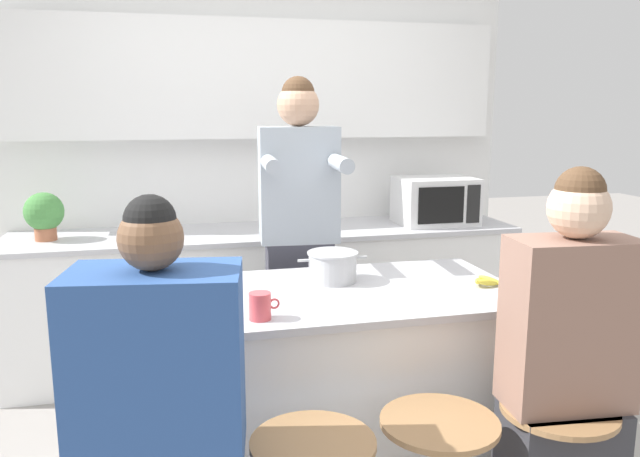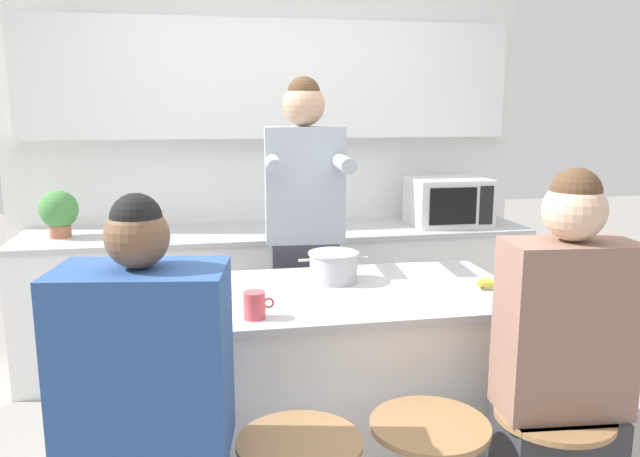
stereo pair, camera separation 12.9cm
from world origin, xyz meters
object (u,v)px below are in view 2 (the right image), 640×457
fruit_bowl (148,315)px  banana_bunch (487,283)px  person_seated_near (559,403)px  microwave (448,202)px  kitchen_island (324,392)px  coffee_cup_near (255,305)px  person_cooking (305,255)px  person_wrapped_blanket (149,445)px  cooking_pot (334,267)px  potted_plant (59,211)px

fruit_bowl → banana_bunch: 1.38m
person_seated_near → microwave: size_ratio=2.92×
fruit_bowl → kitchen_island: bearing=23.0°
banana_bunch → microwave: microwave is taller
coffee_cup_near → microwave: size_ratio=0.22×
kitchen_island → banana_bunch: (0.68, -0.09, 0.47)m
kitchen_island → person_cooking: (0.03, 0.64, 0.45)m
person_seated_near → coffee_cup_near: size_ratio=13.03×
coffee_cup_near → banana_bunch: 1.01m
fruit_bowl → microwave: size_ratio=0.35×
person_wrapped_blanket → fruit_bowl: size_ratio=8.18×
person_wrapped_blanket → microwave: size_ratio=2.83×
cooking_pot → potted_plant: 1.92m
coffee_cup_near → fruit_bowl: bearing=-178.5°
cooking_pot → potted_plant: bearing=136.6°
kitchen_island → potted_plant: 2.05m
fruit_bowl → coffee_cup_near: 0.37m
person_wrapped_blanket → fruit_bowl: bearing=101.5°
person_cooking → cooking_pot: bearing=-80.2°
person_cooking → coffee_cup_near: person_cooking is taller
potted_plant → microwave: bearing=-1.0°
microwave → banana_bunch: bearing=-106.2°
cooking_pot → coffee_cup_near: cooking_pot is taller
microwave → potted_plant: size_ratio=1.77×
person_seated_near → cooking_pot: (-0.60, 0.82, 0.29)m
potted_plant → cooking_pot: bearing=-43.4°
banana_bunch → coffee_cup_near: bearing=-169.0°
fruit_bowl → person_seated_near: bearing=-16.1°
banana_bunch → potted_plant: size_ratio=0.51×
potted_plant → coffee_cup_near: bearing=-59.8°
person_cooking → microwave: (1.09, 0.78, 0.13)m
banana_bunch → microwave: bearing=73.8°
kitchen_island → fruit_bowl: bearing=-157.0°
person_cooking → person_seated_near: 1.48m
person_seated_near → microwave: 2.17m
cooking_pot → person_seated_near: bearing=-53.9°
person_wrapped_blanket → person_seated_near: size_ratio=0.97×
cooking_pot → coffee_cup_near: bearing=-132.0°
cooking_pot → banana_bunch: 0.65m
person_seated_near → fruit_bowl: bearing=168.9°
person_cooking → microwave: bearing=40.0°
kitchen_island → banana_bunch: bearing=-7.2°
cooking_pot → kitchen_island: bearing=-116.6°
person_cooking → person_seated_near: (0.64, -1.32, -0.23)m
kitchen_island → coffee_cup_near: 0.65m
fruit_bowl → coffee_cup_near: coffee_cup_near is taller
kitchen_island → person_wrapped_blanket: bearing=-134.3°
coffee_cup_near → potted_plant: (-1.01, 1.74, 0.09)m
kitchen_island → microwave: (1.12, 1.42, 0.58)m
banana_bunch → potted_plant: bearing=142.4°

